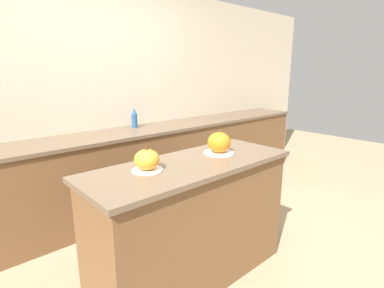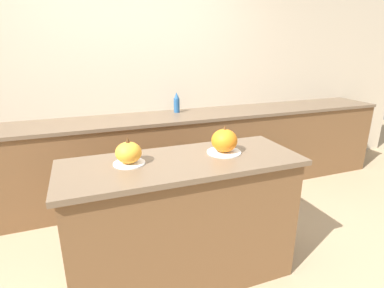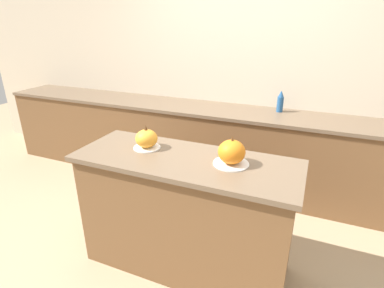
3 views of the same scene
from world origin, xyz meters
name	(u,v)px [view 1 (image 1 of 3)]	position (x,y,z in m)	size (l,w,h in m)	color
ground_plane	(192,276)	(0.00, 0.00, 0.00)	(12.00, 12.00, 0.00)	tan
wall_back	(89,99)	(0.00, 1.66, 1.25)	(8.00, 0.06, 2.50)	beige
kitchen_island	(192,222)	(0.00, 0.00, 0.46)	(1.57, 0.60, 0.92)	brown
back_counter	(108,176)	(0.00, 1.33, 0.46)	(6.00, 0.60, 0.91)	brown
pumpkin_cake_left	(147,160)	(-0.33, 0.06, 0.99)	(0.20, 0.20, 0.18)	white
pumpkin_cake_right	(219,143)	(0.32, 0.04, 1.01)	(0.24, 0.24, 0.20)	white
bottle_tall	(134,118)	(0.43, 1.47, 1.02)	(0.07, 0.07, 0.23)	#235184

